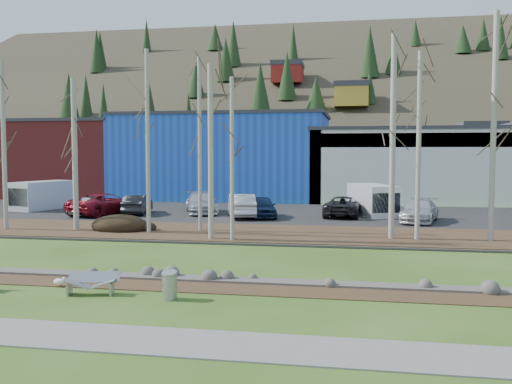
% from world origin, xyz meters
% --- Properties ---
extents(ground, '(200.00, 200.00, 0.00)m').
position_xyz_m(ground, '(0.00, 0.00, 0.00)').
color(ground, '#2B4C14').
rests_on(ground, ground).
extents(footpath, '(80.00, 2.00, 0.04)m').
position_xyz_m(footpath, '(0.00, -3.50, 0.02)').
color(footpath, slate).
rests_on(footpath, ground).
extents(dirt_strip, '(80.00, 1.80, 0.03)m').
position_xyz_m(dirt_strip, '(0.00, 2.10, 0.01)').
color(dirt_strip, '#382616').
rests_on(dirt_strip, ground).
extents(near_bank_rocks, '(80.00, 0.80, 0.50)m').
position_xyz_m(near_bank_rocks, '(0.00, 3.10, 0.00)').
color(near_bank_rocks, '#47423D').
rests_on(near_bank_rocks, ground).
extents(river, '(80.00, 8.00, 0.90)m').
position_xyz_m(river, '(0.00, 7.20, 0.00)').
color(river, black).
rests_on(river, ground).
extents(far_bank_rocks, '(80.00, 0.80, 0.46)m').
position_xyz_m(far_bank_rocks, '(0.00, 11.30, 0.00)').
color(far_bank_rocks, '#47423D').
rests_on(far_bank_rocks, ground).
extents(far_bank, '(80.00, 7.00, 0.15)m').
position_xyz_m(far_bank, '(0.00, 14.50, 0.07)').
color(far_bank, '#382616').
rests_on(far_bank, ground).
extents(parking_lot, '(80.00, 14.00, 0.14)m').
position_xyz_m(parking_lot, '(0.00, 25.00, 0.07)').
color(parking_lot, black).
rests_on(parking_lot, ground).
extents(building_brick, '(16.32, 12.24, 7.80)m').
position_xyz_m(building_brick, '(-24.00, 39.00, 3.91)').
color(building_brick, '#9C3131').
rests_on(building_brick, ground).
extents(building_blue, '(20.40, 12.24, 8.30)m').
position_xyz_m(building_blue, '(-6.00, 39.00, 4.16)').
color(building_blue, blue).
rests_on(building_blue, ground).
extents(building_white, '(18.36, 12.24, 6.80)m').
position_xyz_m(building_white, '(12.00, 38.98, 3.41)').
color(building_white, silver).
rests_on(building_white, ground).
extents(hillside, '(160.00, 72.00, 35.00)m').
position_xyz_m(hillside, '(0.00, 84.00, 17.50)').
color(hillside, '#302B1E').
rests_on(hillside, ground).
extents(bench_damaged, '(1.69, 0.83, 0.72)m').
position_xyz_m(bench_damaged, '(-1.25, 0.52, 0.36)').
color(bench_damaged, '#9FA0A3').
rests_on(bench_damaged, ground).
extents(litter_bin, '(0.53, 0.53, 0.81)m').
position_xyz_m(litter_bin, '(1.43, 0.35, 0.41)').
color(litter_bin, '#9FA0A3').
rests_on(litter_bin, ground).
extents(seagull, '(0.46, 0.22, 0.33)m').
position_xyz_m(seagull, '(-2.81, 1.27, 0.19)').
color(seagull, gold).
rests_on(seagull, ground).
extents(dirt_mound, '(3.30, 2.33, 0.65)m').
position_xyz_m(dirt_mound, '(-6.20, 14.03, 0.47)').
color(dirt_mound, black).
rests_on(dirt_mound, far_bank).
extents(birch_0, '(0.26, 0.26, 9.60)m').
position_xyz_m(birch_0, '(-12.86, 13.30, 4.95)').
color(birch_0, '#BAB4A8').
rests_on(birch_0, far_bank).
extents(birch_1, '(0.31, 0.31, 8.63)m').
position_xyz_m(birch_1, '(-8.79, 13.87, 4.47)').
color(birch_1, '#BAB4A8').
rests_on(birch_1, far_bank).
extents(birch_2, '(0.22, 0.22, 10.02)m').
position_xyz_m(birch_2, '(-4.22, 13.42, 5.16)').
color(birch_2, '#BAB4A8').
rests_on(birch_2, far_bank).
extents(birch_3, '(0.27, 0.27, 8.89)m').
position_xyz_m(birch_3, '(-0.25, 11.83, 4.59)').
color(birch_3, '#BAB4A8').
rests_on(birch_3, far_bank).
extents(birch_4, '(0.21, 0.21, 9.81)m').
position_xyz_m(birch_4, '(-1.65, 14.79, 5.05)').
color(birch_4, '#BAB4A8').
rests_on(birch_4, far_bank).
extents(birch_5, '(0.20, 0.20, 8.17)m').
position_xyz_m(birch_5, '(0.93, 11.55, 4.24)').
color(birch_5, '#BAB4A8').
rests_on(birch_5, far_bank).
extents(birch_6, '(0.29, 0.29, 10.45)m').
position_xyz_m(birch_6, '(8.88, 13.59, 5.38)').
color(birch_6, '#BAB4A8').
rests_on(birch_6, far_bank).
extents(birch_7, '(0.24, 0.24, 9.48)m').
position_xyz_m(birch_7, '(10.16, 13.50, 4.89)').
color(birch_7, '#BAB4A8').
rests_on(birch_7, far_bank).
extents(birch_8, '(0.27, 0.27, 11.36)m').
position_xyz_m(birch_8, '(13.75, 13.65, 5.83)').
color(birch_8, '#BAB4A8').
rests_on(birch_8, far_bank).
extents(car_0, '(2.36, 4.45, 1.44)m').
position_xyz_m(car_0, '(-11.33, 21.12, 0.86)').
color(car_0, silver).
rests_on(car_0, parking_lot).
extents(car_1, '(2.14, 4.35, 1.37)m').
position_xyz_m(car_1, '(-8.46, 22.29, 0.83)').
color(car_1, black).
rests_on(car_1, parking_lot).
extents(car_2, '(4.27, 6.16, 1.56)m').
position_xyz_m(car_2, '(-10.57, 21.38, 0.92)').
color(car_2, maroon).
rests_on(car_2, parking_lot).
extents(car_3, '(3.78, 5.58, 1.50)m').
position_xyz_m(car_3, '(-4.08, 23.61, 0.89)').
color(car_3, '#ADB0B5').
rests_on(car_3, parking_lot).
extents(car_4, '(2.78, 4.56, 1.45)m').
position_xyz_m(car_4, '(0.73, 21.77, 0.87)').
color(car_4, '#152846').
rests_on(car_4, parking_lot).
extents(car_5, '(2.93, 5.16, 1.61)m').
position_xyz_m(car_5, '(-0.67, 21.63, 0.95)').
color(car_5, silver).
rests_on(car_5, parking_lot).
extents(car_6, '(2.75, 5.25, 1.41)m').
position_xyz_m(car_6, '(6.19, 23.34, 0.84)').
color(car_6, '#242326').
rests_on(car_6, parking_lot).
extents(car_7, '(3.07, 5.23, 1.42)m').
position_xyz_m(car_7, '(11.05, 21.07, 0.85)').
color(car_7, '#B9B9BB').
rests_on(car_7, parking_lot).
extents(van_white, '(3.63, 5.32, 2.15)m').
position_xyz_m(van_white, '(8.26, 24.30, 1.22)').
color(van_white, white).
rests_on(van_white, parking_lot).
extents(van_grey, '(3.26, 5.33, 2.17)m').
position_xyz_m(van_grey, '(-17.17, 24.22, 1.23)').
color(van_grey, silver).
rests_on(van_grey, parking_lot).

